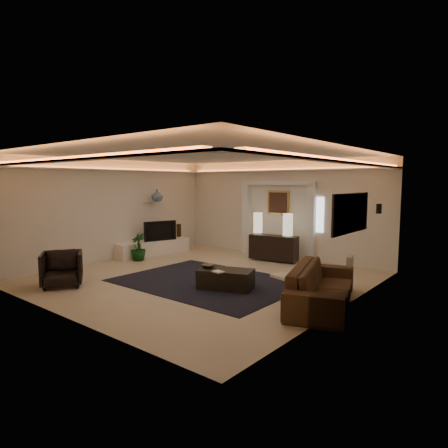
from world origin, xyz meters
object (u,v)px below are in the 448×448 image
Objects in this scene: armchair at (62,269)px; sofa at (322,286)px; console at (273,247)px; coffee_table at (226,279)px.

sofa is at bearing -31.76° from armchair.
sofa is 3.00× the size of armchair.
armchair is at bearing 97.15° from sofa.
coffee_table is (0.77, -3.15, -0.20)m from console.
console is at bearing 84.03° from coffee_table.
console is at bearing 10.82° from armchair.
coffee_table is (-2.08, -0.25, -0.17)m from sofa.
console is 5.67m from armchair.
sofa is 2.10m from coffee_table.
armchair reaches higher than coffee_table.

